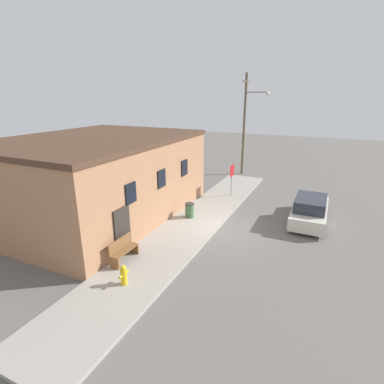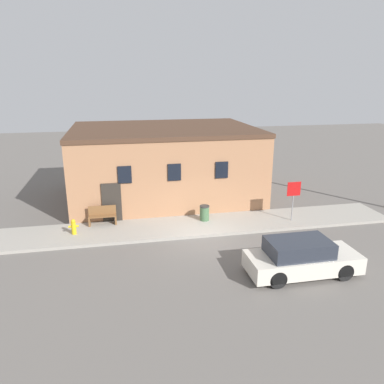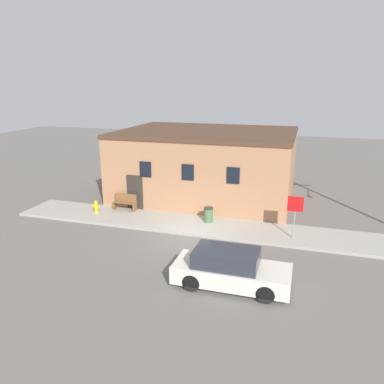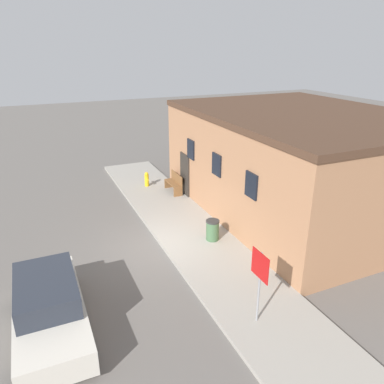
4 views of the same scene
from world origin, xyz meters
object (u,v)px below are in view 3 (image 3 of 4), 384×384
(bench, at_px, (125,202))
(trash_bin, at_px, (208,215))
(fire_hydrant, at_px, (96,207))
(parked_car, at_px, (230,269))
(stop_sign, at_px, (295,209))

(bench, height_order, trash_bin, bench)
(fire_hydrant, height_order, parked_car, parked_car)
(trash_bin, bearing_deg, stop_sign, -11.84)
(stop_sign, bearing_deg, fire_hydrant, 177.88)
(trash_bin, height_order, parked_car, parked_car)
(fire_hydrant, relative_size, parked_car, 0.17)
(bench, distance_m, trash_bin, 5.29)
(parked_car, bearing_deg, trash_bin, 111.82)
(fire_hydrant, bearing_deg, bench, 37.83)
(fire_hydrant, relative_size, stop_sign, 0.36)
(fire_hydrant, distance_m, trash_bin, 6.62)
(stop_sign, distance_m, bench, 9.95)
(parked_car, bearing_deg, fire_hydrant, 148.58)
(trash_bin, xyz_separation_m, parked_car, (2.42, -6.05, 0.15))
(fire_hydrant, relative_size, trash_bin, 0.95)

